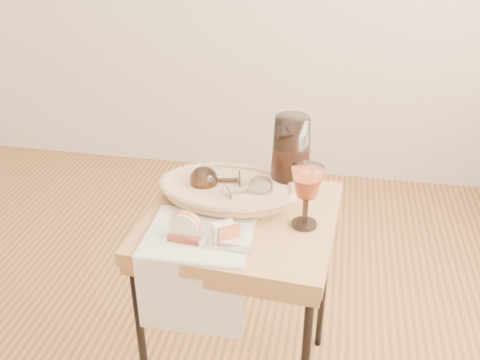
% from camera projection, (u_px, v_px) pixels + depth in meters
% --- Properties ---
extents(side_table, '(0.56, 0.56, 0.67)m').
position_uv_depth(side_table, '(241.00, 305.00, 1.67)').
color(side_table, brown).
rests_on(side_table, floor).
extents(tea_towel, '(0.28, 0.26, 0.01)m').
position_uv_depth(tea_towel, '(199.00, 234.00, 1.41)').
color(tea_towel, white).
rests_on(tea_towel, side_table).
extents(bread_basket, '(0.37, 0.26, 0.05)m').
position_uv_depth(bread_basket, '(229.00, 192.00, 1.57)').
color(bread_basket, '#9E744F').
rests_on(bread_basket, side_table).
extents(goblet_lying_a, '(0.15, 0.11, 0.08)m').
position_uv_depth(goblet_lying_a, '(219.00, 180.00, 1.57)').
color(goblet_lying_a, '#43301E').
rests_on(goblet_lying_a, bread_basket).
extents(goblet_lying_b, '(0.14, 0.13, 0.07)m').
position_uv_depth(goblet_lying_b, '(246.00, 191.00, 1.53)').
color(goblet_lying_b, white).
rests_on(goblet_lying_b, bread_basket).
extents(pitcher, '(0.25, 0.29, 0.28)m').
position_uv_depth(pitcher, '(291.00, 154.00, 1.58)').
color(pitcher, black).
rests_on(pitcher, side_table).
extents(wine_goblet, '(0.09, 0.09, 0.18)m').
position_uv_depth(wine_goblet, '(306.00, 197.00, 1.41)').
color(wine_goblet, white).
rests_on(wine_goblet, side_table).
extents(apple_half, '(0.09, 0.05, 0.08)m').
position_uv_depth(apple_half, '(186.00, 224.00, 1.38)').
color(apple_half, red).
rests_on(apple_half, tea_towel).
extents(apple_wedge, '(0.07, 0.06, 0.04)m').
position_uv_depth(apple_wedge, '(223.00, 230.00, 1.39)').
color(apple_wedge, beige).
rests_on(apple_wedge, tea_towel).
extents(table_knife, '(0.22, 0.04, 0.02)m').
position_uv_depth(table_knife, '(206.00, 242.00, 1.36)').
color(table_knife, silver).
rests_on(table_knife, tea_towel).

